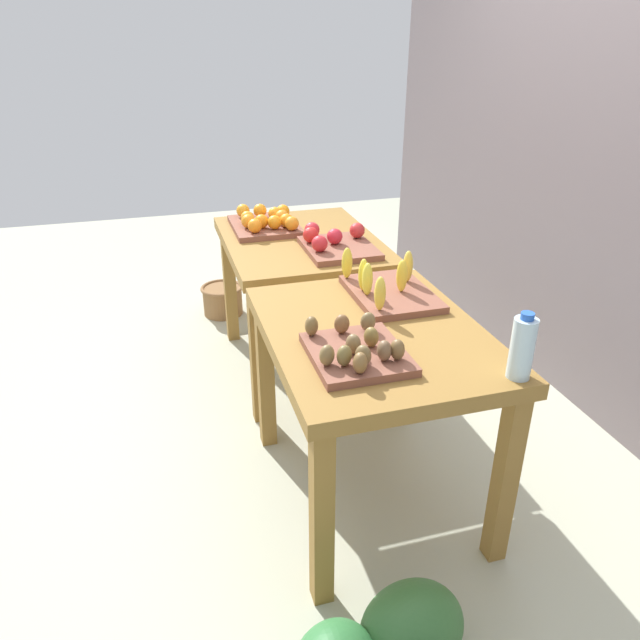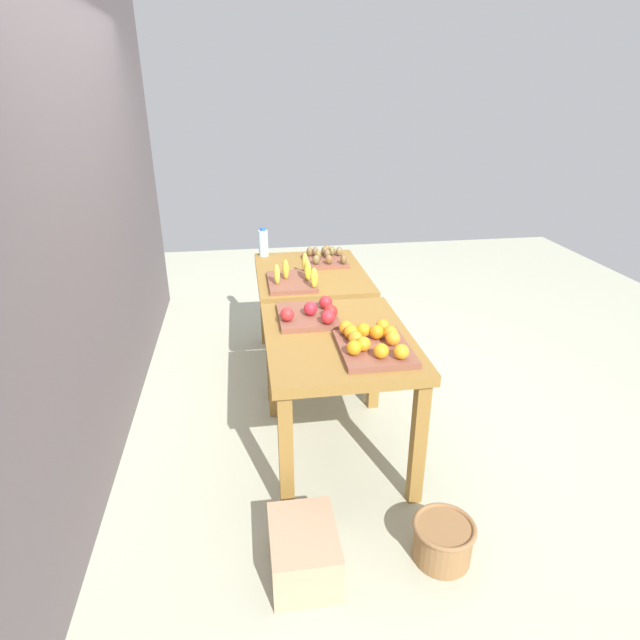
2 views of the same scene
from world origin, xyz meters
The scene contains 11 objects.
ground_plane centered at (0.00, 0.00, 0.00)m, with size 8.00×8.00×0.00m, color #B1B49B.
back_wall centered at (0.00, 1.35, 1.50)m, with size 4.40×0.12×3.00m, color slate.
display_table_left centered at (-0.56, 0.00, 0.67)m, with size 1.04×0.80×0.79m.
display_table_right centered at (0.56, 0.00, 0.67)m, with size 1.04×0.80×0.79m.
orange_bin centered at (-0.77, -0.14, 0.83)m, with size 0.44×0.36×0.11m.
apple_bin centered at (-0.33, 0.12, 0.83)m, with size 0.42×0.35×0.11m.
banana_crate centered at (0.30, 0.15, 0.83)m, with size 0.44×0.33×0.17m.
kiwi_bin centered at (0.76, -0.14, 0.82)m, with size 0.36×0.32×0.10m.
water_bottle centered at (1.01, 0.33, 0.90)m, with size 0.08×0.08×0.23m.
wicker_basket centered at (-1.41, -0.35, 0.11)m, with size 0.29×0.29×0.20m.
cardboard_produce_box centered at (-1.39, 0.30, 0.12)m, with size 0.40×0.30×0.24m, color tan.
Camera 1 is at (2.44, -0.76, 1.81)m, focal length 33.73 mm.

